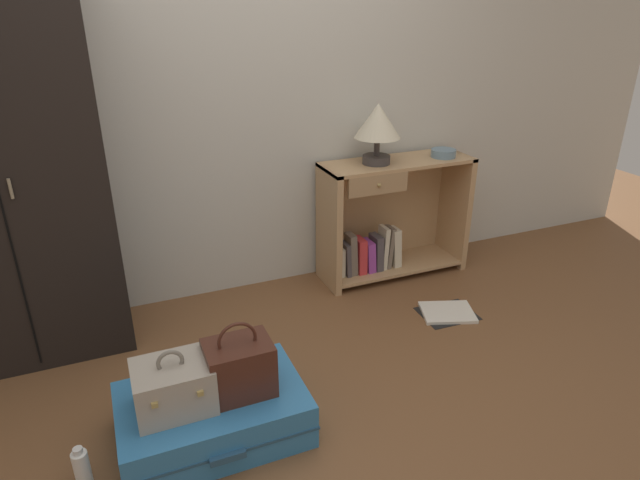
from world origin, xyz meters
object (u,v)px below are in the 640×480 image
object	(u,v)px
wardrobe	(3,175)
train_case	(174,386)
bottle	(82,467)
table_lamp	(378,124)
bookshelf	(387,221)
suitcase_large	(213,415)
handbag	(239,367)
open_book_on_floor	(447,313)
bowl	(443,153)

from	to	relation	value
wardrobe	train_case	bearing A→B (deg)	-61.14
wardrobe	bottle	bearing A→B (deg)	-80.28
table_lamp	bookshelf	bearing A→B (deg)	10.73
suitcase_large	handbag	size ratio (longest dim) A/B	2.31
train_case	open_book_on_floor	bearing A→B (deg)	15.32
handbag	suitcase_large	bearing A→B (deg)	169.75
bookshelf	table_lamp	size ratio (longest dim) A/B	2.68
suitcase_large	train_case	distance (m)	0.25
train_case	handbag	world-z (taller)	handbag
handbag	table_lamp	bearing A→B (deg)	41.93
suitcase_large	handbag	distance (m)	0.25
wardrobe	bookshelf	xyz separation A→B (m)	(2.10, 0.06, -0.58)
bowl	table_lamp	bearing A→B (deg)	176.33
bookshelf	train_case	world-z (taller)	bookshelf
suitcase_large	bottle	world-z (taller)	suitcase_large
suitcase_large	bowl	bearing A→B (deg)	29.62
table_lamp	handbag	size ratio (longest dim) A/B	1.10
train_case	handbag	size ratio (longest dim) A/B	0.91
bookshelf	open_book_on_floor	distance (m)	0.72
bookshelf	handbag	xyz separation A→B (m)	(-1.29, -1.07, -0.04)
wardrobe	bowl	size ratio (longest dim) A/B	12.07
bowl	handbag	size ratio (longest dim) A/B	0.48
suitcase_large	train_case	world-z (taller)	train_case
table_lamp	handbag	xyz separation A→B (m)	(-1.17, -1.05, -0.69)
bookshelf	bottle	size ratio (longest dim) A/B	5.75
handbag	bottle	bearing A→B (deg)	-176.72
wardrobe	bookshelf	world-z (taller)	wardrobe
wardrobe	suitcase_large	distance (m)	1.48
suitcase_large	wardrobe	bearing A→B (deg)	125.23
bowl	open_book_on_floor	distance (m)	1.02
open_book_on_floor	bookshelf	bearing A→B (deg)	96.95
handbag	open_book_on_floor	xyz separation A→B (m)	(1.36, 0.45, -0.32)
bowl	bottle	size ratio (longest dim) A/B	0.93
bottle	suitcase_large	bearing A→B (deg)	6.42
wardrobe	open_book_on_floor	world-z (taller)	wardrobe
bowl	suitcase_large	world-z (taller)	bowl
table_lamp	handbag	world-z (taller)	table_lamp
suitcase_large	open_book_on_floor	distance (m)	1.54
open_book_on_floor	table_lamp	bearing A→B (deg)	107.68
train_case	bottle	bearing A→B (deg)	-173.49
handbag	bookshelf	bearing A→B (deg)	39.85
bookshelf	bottle	xyz separation A→B (m)	(-1.92, -1.11, -0.29)
handbag	open_book_on_floor	world-z (taller)	handbag
bookshelf	handbag	world-z (taller)	bookshelf
bookshelf	train_case	bearing A→B (deg)	-145.45
table_lamp	bowl	bearing A→B (deg)	-3.67
bookshelf	bowl	distance (m)	0.56
bookshelf	train_case	distance (m)	1.88
wardrobe	handbag	bearing A→B (deg)	-51.00
suitcase_large	handbag	xyz separation A→B (m)	(0.12, -0.02, 0.22)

